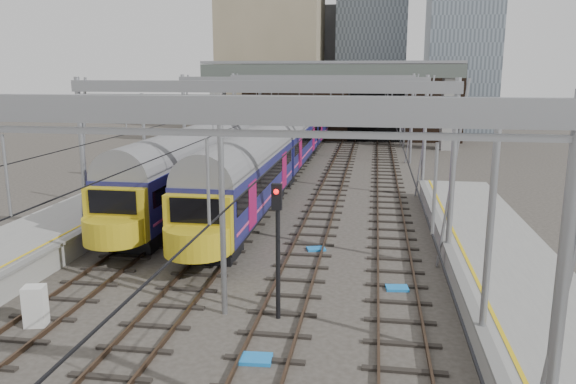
% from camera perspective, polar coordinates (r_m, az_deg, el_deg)
% --- Properties ---
extents(ground, '(160.00, 160.00, 0.00)m').
position_cam_1_polar(ground, '(18.36, -8.11, -14.68)').
color(ground, '#38332D').
rests_on(ground, ground).
extents(platform_right, '(4.32, 47.00, 1.12)m').
position_cam_1_polar(platform_right, '(16.92, 26.81, -16.33)').
color(platform_right, gray).
rests_on(platform_right, ground).
extents(tracks, '(14.40, 80.00, 0.22)m').
position_cam_1_polar(tracks, '(32.10, -0.38, -2.64)').
color(tracks, '#4C3828').
rests_on(tracks, ground).
extents(overhead_line, '(16.80, 80.00, 8.00)m').
position_cam_1_polar(overhead_line, '(37.47, 1.21, 9.65)').
color(overhead_line, gray).
rests_on(overhead_line, ground).
extents(retaining_wall, '(28.00, 2.75, 9.00)m').
position_cam_1_polar(retaining_wall, '(67.76, 5.85, 8.87)').
color(retaining_wall, black).
rests_on(retaining_wall, ground).
extents(overbridge, '(28.00, 3.00, 9.25)m').
position_cam_1_polar(overbridge, '(61.82, 4.29, 11.30)').
color(overbridge, gray).
rests_on(overbridge, ground).
extents(city_skyline, '(37.50, 27.50, 60.00)m').
position_cam_1_polar(city_skyline, '(86.57, 7.66, 18.01)').
color(city_skyline, tan).
rests_on(city_skyline, ground).
extents(train_main, '(2.92, 67.37, 4.98)m').
position_cam_1_polar(train_main, '(55.32, 1.54, 6.33)').
color(train_main, black).
rests_on(train_main, ground).
extents(train_second, '(2.90, 66.96, 4.95)m').
position_cam_1_polar(train_second, '(56.68, -2.40, 6.46)').
color(train_second, black).
rests_on(train_second, ground).
extents(signal_near_centre, '(0.34, 0.46, 4.72)m').
position_cam_1_polar(signal_near_centre, '(18.51, -1.07, -4.35)').
color(signal_near_centre, black).
rests_on(signal_near_centre, ground).
extents(relay_cabinet, '(0.80, 0.72, 1.37)m').
position_cam_1_polar(relay_cabinet, '(20.61, -24.29, -10.51)').
color(relay_cabinet, silver).
rests_on(relay_cabinet, ground).
extents(equip_cover_a, '(0.99, 0.73, 0.11)m').
position_cam_1_polar(equip_cover_a, '(17.07, -3.33, -16.57)').
color(equip_cover_a, blue).
rests_on(equip_cover_a, ground).
extents(equip_cover_b, '(0.99, 0.83, 0.10)m').
position_cam_1_polar(equip_cover_b, '(26.58, 2.87, -5.79)').
color(equip_cover_b, blue).
rests_on(equip_cover_b, ground).
extents(equip_cover_c, '(0.92, 0.69, 0.10)m').
position_cam_1_polar(equip_cover_c, '(22.37, 11.01, -9.56)').
color(equip_cover_c, blue).
rests_on(equip_cover_c, ground).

